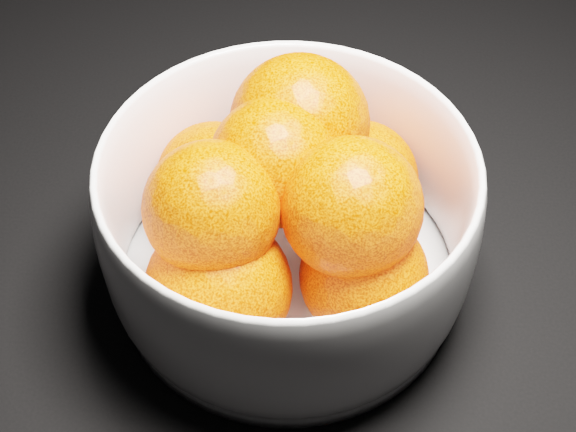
{
  "coord_description": "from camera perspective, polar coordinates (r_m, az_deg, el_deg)",
  "views": [
    {
      "loc": [
        0.27,
        -0.07,
        0.42
      ],
      "look_at": [
        0.25,
        0.25,
        0.06
      ],
      "focal_mm": 50.0,
      "sensor_mm": 36.0,
      "label": 1
    }
  ],
  "objects": [
    {
      "name": "bowl",
      "position": [
        0.49,
        0.0,
        -0.44
      ],
      "size": [
        0.23,
        0.23,
        0.11
      ],
      "rotation": [
        0.0,
        0.0,
        0.4
      ],
      "color": "white",
      "rests_on": "ground"
    },
    {
      "name": "orange_pile",
      "position": [
        0.47,
        -0.16,
        1.04
      ],
      "size": [
        0.17,
        0.18,
        0.13
      ],
      "color": "#FF480B",
      "rests_on": "bowl"
    }
  ]
}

